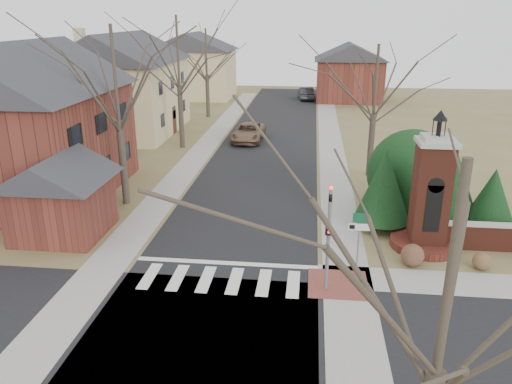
# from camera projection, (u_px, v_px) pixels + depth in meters

# --- Properties ---
(ground) EXTENTS (120.00, 120.00, 0.00)m
(ground) POSITION_uv_depth(u_px,v_px,m) (217.00, 290.00, 19.79)
(ground) COLOR brown
(ground) RESTS_ON ground
(main_street) EXTENTS (8.00, 70.00, 0.01)m
(main_street) POSITION_uv_depth(u_px,v_px,m) (267.00, 149.00, 40.37)
(main_street) COLOR black
(main_street) RESTS_ON ground
(cross_street) EXTENTS (120.00, 8.00, 0.01)m
(cross_street) POSITION_uv_depth(u_px,v_px,m) (201.00, 336.00, 16.98)
(cross_street) COLOR black
(cross_street) RESTS_ON ground
(crosswalk_zone) EXTENTS (8.00, 2.20, 0.02)m
(crosswalk_zone) POSITION_uv_depth(u_px,v_px,m) (220.00, 280.00, 20.53)
(crosswalk_zone) COLOR silver
(crosswalk_zone) RESTS_ON ground
(stop_bar) EXTENTS (8.00, 0.35, 0.02)m
(stop_bar) POSITION_uv_depth(u_px,v_px,m) (226.00, 263.00, 21.93)
(stop_bar) COLOR silver
(stop_bar) RESTS_ON ground
(sidewalk_right_main) EXTENTS (2.00, 60.00, 0.02)m
(sidewalk_right_main) POSITION_uv_depth(u_px,v_px,m) (332.00, 151.00, 39.82)
(sidewalk_right_main) COLOR gray
(sidewalk_right_main) RESTS_ON ground
(sidewalk_left) EXTENTS (2.00, 60.00, 0.02)m
(sidewalk_left) POSITION_uv_depth(u_px,v_px,m) (204.00, 148.00, 40.92)
(sidewalk_left) COLOR gray
(sidewalk_left) RESTS_ON ground
(curb_apron) EXTENTS (2.40, 2.40, 0.02)m
(curb_apron) POSITION_uv_depth(u_px,v_px,m) (338.00, 284.00, 20.21)
(curb_apron) COLOR brown
(curb_apron) RESTS_ON ground
(traffic_signal_pole) EXTENTS (0.28, 0.41, 4.50)m
(traffic_signal_pole) POSITION_uv_depth(u_px,v_px,m) (329.00, 230.00, 19.00)
(traffic_signal_pole) COLOR slate
(traffic_signal_pole) RESTS_ON ground
(sign_post) EXTENTS (0.90, 0.07, 2.75)m
(sign_post) POSITION_uv_depth(u_px,v_px,m) (359.00, 232.00, 20.40)
(sign_post) COLOR slate
(sign_post) RESTS_ON ground
(brick_gate_monument) EXTENTS (3.20, 3.20, 6.47)m
(brick_gate_monument) POSITION_uv_depth(u_px,v_px,m) (430.00, 204.00, 22.78)
(brick_gate_monument) COLOR #5F291B
(brick_gate_monument) RESTS_ON ground
(house_brick_left) EXTENTS (9.80, 11.80, 9.42)m
(house_brick_left) POSITION_uv_depth(u_px,v_px,m) (26.00, 118.00, 28.94)
(house_brick_left) COLOR brown
(house_brick_left) RESTS_ON ground
(house_stucco_left) EXTENTS (9.80, 12.80, 9.28)m
(house_stucco_left) POSITION_uv_depth(u_px,v_px,m) (123.00, 82.00, 44.92)
(house_stucco_left) COLOR beige
(house_stucco_left) RESTS_ON ground
(garage_left) EXTENTS (4.80, 4.80, 4.29)m
(garage_left) POSITION_uv_depth(u_px,v_px,m) (60.00, 192.00, 24.13)
(garage_left) COLOR brown
(garage_left) RESTS_ON ground
(house_distant_left) EXTENTS (10.80, 8.80, 8.53)m
(house_distant_left) POSITION_uv_depth(u_px,v_px,m) (193.00, 64.00, 64.53)
(house_distant_left) COLOR beige
(house_distant_left) RESTS_ON ground
(house_distant_right) EXTENTS (8.80, 8.80, 7.30)m
(house_distant_right) POSITION_uv_depth(u_px,v_px,m) (349.00, 71.00, 62.63)
(house_distant_right) COLOR brown
(house_distant_right) RESTS_ON ground
(evergreen_near) EXTENTS (2.80, 2.80, 4.10)m
(evergreen_near) POSITION_uv_depth(u_px,v_px,m) (384.00, 185.00, 24.81)
(evergreen_near) COLOR #473D33
(evergreen_near) RESTS_ON ground
(evergreen_mid) EXTENTS (3.40, 3.40, 4.70)m
(evergreen_mid) POSITION_uv_depth(u_px,v_px,m) (447.00, 175.00, 25.48)
(evergreen_mid) COLOR #473D33
(evergreen_mid) RESTS_ON ground
(evergreen_far) EXTENTS (2.40, 2.40, 3.30)m
(evergreen_far) POSITION_uv_depth(u_px,v_px,m) (492.00, 196.00, 24.57)
(evergreen_far) COLOR #473D33
(evergreen_far) RESTS_ON ground
(evergreen_mass) EXTENTS (4.80, 4.80, 4.80)m
(evergreen_mass) POSITION_uv_depth(u_px,v_px,m) (412.00, 170.00, 26.92)
(evergreen_mass) COLOR black
(evergreen_mass) RESTS_ON ground
(bare_tree_0) EXTENTS (8.05, 8.05, 11.15)m
(bare_tree_0) POSITION_uv_depth(u_px,v_px,m) (114.00, 67.00, 26.35)
(bare_tree_0) COLOR #473D33
(bare_tree_0) RESTS_ON ground
(bare_tree_1) EXTENTS (8.40, 8.40, 11.64)m
(bare_tree_1) POSITION_uv_depth(u_px,v_px,m) (177.00, 46.00, 38.41)
(bare_tree_1) COLOR #473D33
(bare_tree_1) RESTS_ON ground
(bare_tree_2) EXTENTS (7.35, 7.35, 10.19)m
(bare_tree_2) POSITION_uv_depth(u_px,v_px,m) (206.00, 49.00, 50.96)
(bare_tree_2) COLOR #473D33
(bare_tree_2) RESTS_ON ground
(bare_tree_3) EXTENTS (7.00, 7.00, 9.70)m
(bare_tree_3) POSITION_uv_depth(u_px,v_px,m) (377.00, 75.00, 31.72)
(bare_tree_3) COLOR #473D33
(bare_tree_3) RESTS_ON ground
(bare_tree_4) EXTENTS (6.65, 6.65, 9.21)m
(bare_tree_4) POSITION_uv_depth(u_px,v_px,m) (453.00, 259.00, 8.60)
(bare_tree_4) COLOR #473D33
(bare_tree_4) RESTS_ON ground
(pickup_truck) EXTENTS (2.66, 5.42, 1.48)m
(pickup_truck) POSITION_uv_depth(u_px,v_px,m) (248.00, 132.00, 42.89)
(pickup_truck) COLOR brown
(pickup_truck) RESTS_ON ground
(distant_car) EXTENTS (2.26, 4.99, 1.59)m
(distant_car) POSITION_uv_depth(u_px,v_px,m) (306.00, 93.00, 63.95)
(distant_car) COLOR #33373B
(distant_car) RESTS_ON ground
(dry_shrub_left) EXTENTS (1.00, 1.00, 1.00)m
(dry_shrub_left) POSITION_uv_depth(u_px,v_px,m) (412.00, 255.00, 21.58)
(dry_shrub_left) COLOR brown
(dry_shrub_left) RESTS_ON ground
(dry_shrub_right) EXTENTS (0.77, 0.77, 0.77)m
(dry_shrub_right) POSITION_uv_depth(u_px,v_px,m) (482.00, 261.00, 21.31)
(dry_shrub_right) COLOR brown
(dry_shrub_right) RESTS_ON ground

